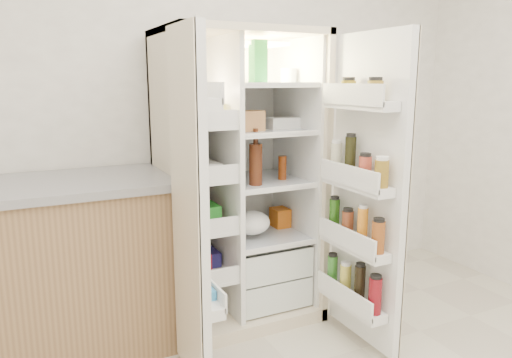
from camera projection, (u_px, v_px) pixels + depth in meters
name	position (u px, v px, depth m)	size (l,w,h in m)	color
wall_back	(214.00, 104.00, 3.29)	(4.00, 0.02, 2.70)	white
refrigerator	(237.00, 201.00, 3.11)	(0.93, 0.70, 1.80)	beige
freezer_door	(191.00, 211.00, 2.33)	(0.15, 0.40, 1.72)	white
fridge_door	(365.00, 197.00, 2.67)	(0.17, 0.58, 1.72)	white
kitchen_counter	(54.00, 269.00, 2.66)	(1.35, 0.72, 0.98)	olive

